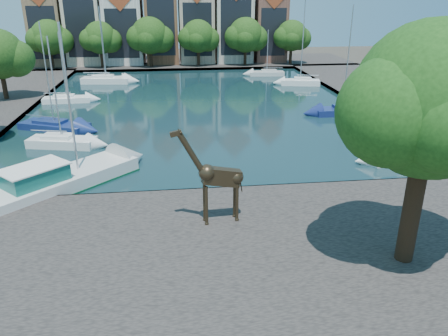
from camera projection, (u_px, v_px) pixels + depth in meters
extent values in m
plane|color=#38332B|center=(220.00, 194.00, 27.83)|extent=(160.00, 160.00, 0.00)
cube|color=black|center=(197.00, 105.00, 49.94)|extent=(38.00, 50.00, 0.08)
cube|color=#433E3A|center=(237.00, 250.00, 21.28)|extent=(50.00, 14.00, 0.50)
cube|color=#433E3A|center=(186.00, 63.00, 79.35)|extent=(60.00, 16.00, 0.50)
cube|color=#433E3A|center=(404.00, 97.00, 52.65)|extent=(14.00, 52.00, 0.50)
cylinder|color=#332114|center=(413.00, 205.00, 19.16)|extent=(0.80, 0.80, 5.50)
sphere|color=#194112|center=(431.00, 100.00, 17.43)|extent=(6.40, 6.40, 6.40)
sphere|color=#194112|center=(393.00, 112.00, 16.98)|extent=(4.48, 4.48, 4.48)
cube|color=#896A4A|center=(50.00, 31.00, 74.65)|extent=(5.39, 9.00, 11.00)
cube|color=black|center=(43.00, 33.00, 70.52)|extent=(4.40, 0.05, 8.25)
cube|color=beige|center=(86.00, 26.00, 75.04)|extent=(5.88, 9.00, 12.50)
cube|color=black|center=(81.00, 28.00, 70.91)|extent=(4.80, 0.05, 9.38)
cube|color=silver|center=(125.00, 32.00, 76.14)|extent=(6.37, 9.00, 10.50)
cube|color=black|center=(122.00, 34.00, 72.01)|extent=(5.20, 0.05, 7.88)
cube|color=brown|center=(162.00, 24.00, 76.40)|extent=(5.39, 9.00, 13.00)
cube|color=black|center=(161.00, 25.00, 72.27)|extent=(4.40, 0.05, 9.75)
cube|color=tan|center=(196.00, 28.00, 77.35)|extent=(5.88, 9.00, 11.50)
cube|color=black|center=(198.00, 30.00, 73.22)|extent=(4.80, 0.05, 8.62)
cube|color=beige|center=(232.00, 26.00, 77.98)|extent=(6.37, 9.00, 12.00)
cube|color=black|center=(236.00, 28.00, 73.85)|extent=(5.20, 0.05, 9.00)
cube|color=brown|center=(268.00, 30.00, 78.99)|extent=(5.39, 9.00, 10.50)
cube|color=black|center=(273.00, 32.00, 74.86)|extent=(4.40, 0.05, 7.88)
cylinder|color=#332114|center=(52.00, 58.00, 71.14)|extent=(0.50, 0.50, 3.20)
sphere|color=#193910|center=(49.00, 37.00, 69.92)|extent=(5.60, 5.60, 5.60)
sphere|color=#193910|center=(60.00, 41.00, 70.60)|extent=(4.20, 4.20, 4.20)
sphere|color=#193910|center=(38.00, 40.00, 69.49)|extent=(3.92, 3.92, 3.92)
cylinder|color=#332114|center=(102.00, 57.00, 72.03)|extent=(0.50, 0.50, 3.20)
sphere|color=#193910|center=(100.00, 38.00, 70.86)|extent=(5.20, 5.20, 5.20)
sphere|color=#193910|center=(110.00, 41.00, 71.51)|extent=(3.90, 3.90, 3.90)
sphere|color=#193910|center=(91.00, 40.00, 70.43)|extent=(3.64, 3.64, 3.64)
cylinder|color=#332114|center=(151.00, 57.00, 72.93)|extent=(0.50, 0.50, 3.20)
sphere|color=#193910|center=(149.00, 36.00, 71.67)|extent=(6.00, 6.00, 6.00)
sphere|color=#193910|center=(161.00, 39.00, 72.37)|extent=(4.50, 4.50, 4.50)
sphere|color=#193910|center=(139.00, 38.00, 71.22)|extent=(4.20, 4.20, 4.20)
cylinder|color=#332114|center=(199.00, 56.00, 73.82)|extent=(0.50, 0.50, 3.20)
sphere|color=#193910|center=(198.00, 36.00, 72.63)|extent=(5.40, 5.40, 5.40)
sphere|color=#193910|center=(208.00, 39.00, 73.28)|extent=(4.05, 4.05, 4.05)
sphere|color=#193910|center=(189.00, 38.00, 72.19)|extent=(3.78, 3.78, 3.78)
cylinder|color=#332114|center=(245.00, 55.00, 74.71)|extent=(0.50, 0.50, 3.20)
sphere|color=#193910|center=(245.00, 35.00, 73.47)|extent=(5.80, 5.80, 5.80)
sphere|color=#193910|center=(255.00, 38.00, 74.16)|extent=(4.35, 4.35, 4.35)
sphere|color=#193910|center=(236.00, 37.00, 73.04)|extent=(4.06, 4.06, 4.06)
cylinder|color=#332114|center=(291.00, 54.00, 75.61)|extent=(0.50, 0.50, 3.20)
sphere|color=#193910|center=(292.00, 36.00, 74.43)|extent=(5.20, 5.20, 5.20)
sphere|color=#193910|center=(300.00, 38.00, 75.08)|extent=(3.90, 3.90, 3.90)
sphere|color=#193910|center=(284.00, 37.00, 74.00)|extent=(3.64, 3.64, 3.64)
cylinder|color=#332114|center=(4.00, 84.00, 50.36)|extent=(0.54, 0.54, 3.40)
sphere|color=#193910|center=(16.00, 58.00, 49.78)|extent=(4.20, 4.20, 4.20)
cylinder|color=#34281A|center=(207.00, 206.00, 22.75)|extent=(0.17, 0.17, 2.19)
cylinder|color=#34281A|center=(205.00, 202.00, 23.16)|extent=(0.17, 0.17, 2.19)
cylinder|color=#34281A|center=(237.00, 202.00, 23.16)|extent=(0.17, 0.17, 2.19)
cylinder|color=#34281A|center=(235.00, 198.00, 23.57)|extent=(0.17, 0.17, 2.19)
cube|color=#34281A|center=(222.00, 177.00, 22.63)|extent=(2.18, 0.88, 1.28)
cylinder|color=#34281A|center=(192.00, 154.00, 21.72)|extent=(1.43, 0.51, 2.26)
cube|color=#34281A|center=(176.00, 133.00, 21.13)|extent=(0.63, 0.27, 0.35)
cube|color=silver|center=(63.00, 179.00, 28.29)|extent=(9.36, 9.30, 1.21)
cube|color=#155D52|center=(35.00, 177.00, 26.69)|extent=(4.14, 4.13, 1.12)
cylinder|color=#B2B2B7|center=(69.00, 100.00, 27.31)|extent=(0.15, 0.15, 9.34)
cube|color=white|center=(62.00, 141.00, 36.11)|extent=(5.78, 3.10, 0.92)
cube|color=white|center=(62.00, 138.00, 35.99)|extent=(2.64, 1.85, 0.51)
cylinder|color=#B2B2B7|center=(55.00, 89.00, 34.50)|extent=(0.12, 0.12, 8.12)
cube|color=navy|center=(54.00, 125.00, 40.68)|extent=(6.87, 4.74, 0.81)
cube|color=navy|center=(54.00, 122.00, 40.58)|extent=(3.25, 2.62, 0.45)
cylinder|color=#B2B2B7|center=(47.00, 74.00, 38.93)|extent=(0.11, 0.11, 8.98)
cube|color=white|center=(67.00, 99.00, 50.97)|extent=(5.43, 2.13, 0.79)
cube|color=white|center=(67.00, 97.00, 50.87)|extent=(2.40, 1.42, 0.44)
cylinder|color=#B2B2B7|center=(62.00, 65.00, 49.53)|extent=(0.10, 0.10, 7.31)
cube|color=white|center=(106.00, 79.00, 61.88)|extent=(6.87, 3.12, 1.02)
cube|color=white|center=(106.00, 77.00, 61.75)|extent=(3.08, 1.97, 0.56)
cylinder|color=#B2B2B7|center=(102.00, 43.00, 60.01)|extent=(0.14, 0.14, 9.49)
cube|color=white|center=(107.00, 79.00, 62.61)|extent=(5.70, 2.90, 0.82)
cube|color=white|center=(106.00, 77.00, 62.51)|extent=(2.59, 1.76, 0.46)
cylinder|color=#B2B2B7|center=(103.00, 47.00, 60.92)|extent=(0.11, 0.11, 8.63)
cube|color=white|center=(407.00, 155.00, 32.96)|extent=(5.99, 2.41, 0.90)
cube|color=white|center=(408.00, 152.00, 32.84)|extent=(2.65, 1.59, 0.50)
cylinder|color=#B2B2B7|center=(418.00, 92.00, 31.16)|extent=(0.12, 0.12, 9.16)
cube|color=navy|center=(343.00, 110.00, 45.86)|extent=(6.16, 2.40, 0.85)
cube|color=navy|center=(343.00, 108.00, 45.76)|extent=(2.72, 1.61, 0.47)
cylinder|color=#B2B2B7|center=(348.00, 58.00, 43.88)|extent=(0.11, 0.11, 10.21)
cube|color=white|center=(300.00, 82.00, 60.52)|extent=(5.55, 2.89, 0.96)
cube|color=white|center=(300.00, 79.00, 60.40)|extent=(2.53, 1.74, 0.53)
cylinder|color=#B2B2B7|center=(303.00, 40.00, 58.47)|extent=(0.13, 0.13, 10.49)
cube|color=silver|center=(267.00, 73.00, 67.63)|extent=(5.41, 2.25, 0.81)
cube|color=silver|center=(267.00, 71.00, 67.53)|extent=(2.40, 1.47, 0.45)
cylinder|color=#B2B2B7|center=(268.00, 51.00, 66.39)|extent=(0.11, 0.11, 6.20)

